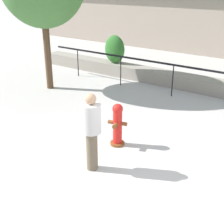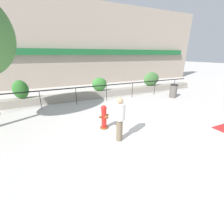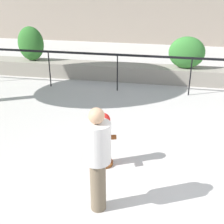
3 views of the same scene
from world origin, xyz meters
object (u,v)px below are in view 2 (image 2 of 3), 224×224
hedge_bush_1 (100,84)px  hedge_bush_2 (151,79)px  pedestrian (120,117)px  trash_bin (173,91)px  fire_hydrant (104,117)px  hedge_bush_0 (21,90)px

hedge_bush_1 → hedge_bush_2: (4.86, 0.00, 0.09)m
hedge_bush_2 → pedestrian: pedestrian is taller
hedge_bush_1 → trash_bin: 5.69m
hedge_bush_2 → hedge_bush_1: bearing=180.0°
fire_hydrant → hedge_bush_2: bearing=37.8°
hedge_bush_2 → fire_hydrant: 8.25m
fire_hydrant → pedestrian: pedestrian is taller
hedge_bush_0 → hedge_bush_1: size_ratio=1.02×
hedge_bush_0 → trash_bin: size_ratio=1.15×
hedge_bush_1 → trash_bin: size_ratio=1.13×
hedge_bush_1 → hedge_bush_0: bearing=180.0°
hedge_bush_0 → hedge_bush_1: 5.23m
hedge_bush_2 → pedestrian: size_ratio=0.90×
hedge_bush_2 → hedge_bush_0: bearing=180.0°
hedge_bush_0 → trash_bin: bearing=-13.1°
hedge_bush_0 → trash_bin: 10.65m
pedestrian → fire_hydrant: bearing=97.6°
hedge_bush_0 → pedestrian: size_ratio=0.67×
pedestrian → trash_bin: pedestrian is taller
hedge_bush_2 → fire_hydrant: bearing=-142.2°
hedge_bush_2 → fire_hydrant: (-6.50, -5.05, -0.54)m
fire_hydrant → pedestrian: bearing=-82.4°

